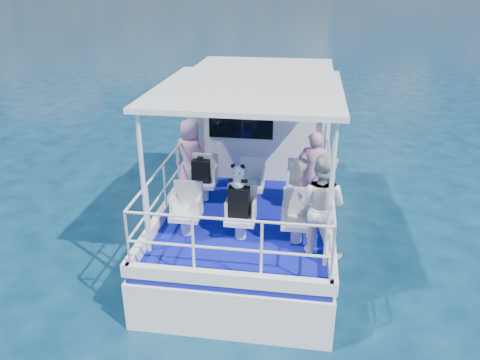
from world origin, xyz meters
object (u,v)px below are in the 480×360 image
backpack_center (239,202)px  panda (238,176)px  passenger_stbd_aft (321,206)px  passenger_port_fwd (191,155)px

backpack_center → panda: panda is taller
passenger_stbd_aft → panda: (-1.28, 0.28, 0.27)m
passenger_stbd_aft → backpack_center: passenger_stbd_aft is taller
passenger_port_fwd → panda: (1.21, -1.76, 0.36)m
passenger_stbd_aft → panda: size_ratio=4.09×
passenger_stbd_aft → panda: bearing=10.9°
passenger_stbd_aft → backpack_center: size_ratio=3.21×
panda → passenger_port_fwd: bearing=124.4°
passenger_port_fwd → backpack_center: (1.22, -1.75, -0.08)m
passenger_port_fwd → backpack_center: bearing=130.3°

